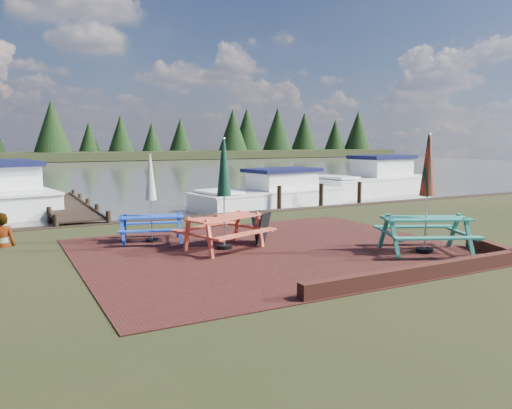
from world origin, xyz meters
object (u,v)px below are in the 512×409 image
at_px(picnic_table_teal, 426,212).
at_px(boat_far, 373,182).
at_px(jetty, 65,206).
at_px(boat_near, 271,195).
at_px(person, 0,213).
at_px(chalkboard, 261,228).
at_px(boat_jetty, 4,194).
at_px(picnic_table_blue, 151,212).
at_px(picnic_table_red, 224,211).

distance_m(picnic_table_teal, boat_far, 14.83).
xyz_separation_m(jetty, boat_near, (7.98, -2.25, 0.24)).
height_order(jetty, boat_near, boat_near).
bearing_deg(boat_far, boat_near, 96.02).
xyz_separation_m(jetty, person, (-2.31, -6.77, 0.75)).
xyz_separation_m(chalkboard, boat_jetty, (-5.73, 11.61, 0.04)).
xyz_separation_m(chalkboard, boat_near, (4.36, 7.22, -0.08)).
height_order(picnic_table_blue, person, picnic_table_blue).
xyz_separation_m(jetty, boat_jetty, (-2.11, 2.14, 0.36)).
relative_size(jetty, boat_near, 1.29).
bearing_deg(person, picnic_table_red, 152.80).
xyz_separation_m(picnic_table_red, boat_jetty, (-4.64, 11.76, -0.47)).
bearing_deg(jetty, boat_far, -0.81).
xyz_separation_m(jetty, boat_far, (15.35, -0.22, 0.36)).
distance_m(picnic_table_red, boat_far, 15.91).
bearing_deg(boat_jetty, jetty, -55.13).
height_order(picnic_table_red, picnic_table_blue, picnic_table_red).
height_order(boat_jetty, person, boat_jetty).
distance_m(jetty, boat_near, 8.29).
height_order(picnic_table_teal, person, picnic_table_teal).
relative_size(picnic_table_red, boat_jetty, 0.33).
relative_size(picnic_table_teal, boat_jetty, 0.34).
height_order(chalkboard, boat_near, boat_near).
height_order(picnic_table_red, boat_far, picnic_table_red).
xyz_separation_m(chalkboard, boat_far, (11.74, 9.25, 0.05)).
bearing_deg(picnic_table_teal, person, 173.33).
height_order(picnic_table_red, chalkboard, picnic_table_red).
xyz_separation_m(picnic_table_red, boat_far, (12.83, 9.40, -0.47)).
xyz_separation_m(picnic_table_blue, chalkboard, (2.42, -1.55, -0.37)).
relative_size(boat_near, boat_far, 0.93).
height_order(picnic_table_teal, boat_jetty, picnic_table_teal).
bearing_deg(picnic_table_blue, boat_jetty, 124.90).
height_order(chalkboard, boat_far, boat_far).
height_order(chalkboard, boat_jetty, boat_jetty).
xyz_separation_m(picnic_table_teal, boat_far, (8.75, 11.96, -0.50)).
relative_size(picnic_table_blue, person, 1.33).
xyz_separation_m(picnic_table_teal, person, (-8.92, 5.41, -0.12)).
height_order(picnic_table_teal, boat_far, picnic_table_teal).
height_order(picnic_table_teal, picnic_table_blue, picnic_table_teal).
distance_m(picnic_table_red, chalkboard, 1.21).
bearing_deg(chalkboard, picnic_table_red, 151.12).
height_order(picnic_table_blue, boat_far, picnic_table_blue).
relative_size(jetty, boat_far, 1.19).
bearing_deg(boat_near, person, 103.70).
relative_size(picnic_table_red, boat_far, 0.35).
bearing_deg(picnic_table_red, boat_jetty, 92.17).
xyz_separation_m(picnic_table_teal, jetty, (-6.60, 12.18, -0.87)).
relative_size(picnic_table_blue, boat_far, 0.30).
relative_size(picnic_table_blue, chalkboard, 2.73).
xyz_separation_m(picnic_table_teal, picnic_table_blue, (-5.41, 4.26, -0.18)).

